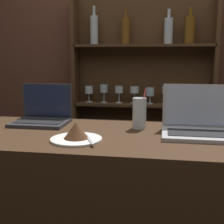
% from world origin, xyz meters
% --- Properties ---
extents(back_wall, '(7.00, 0.06, 2.70)m').
position_xyz_m(back_wall, '(0.00, 1.51, 1.35)').
color(back_wall, brown).
rests_on(back_wall, ground_plane).
extents(back_shelf, '(1.12, 0.18, 1.86)m').
position_xyz_m(back_shelf, '(-0.07, 1.43, 0.99)').
color(back_shelf, '#472D19').
rests_on(back_shelf, ground_plane).
extents(laptop_near, '(0.29, 0.22, 0.21)m').
position_xyz_m(laptop_near, '(-0.55, 0.50, 1.09)').
color(laptop_near, '#333338').
rests_on(laptop_near, bar_counter).
extents(laptop_far, '(0.34, 0.25, 0.23)m').
position_xyz_m(laptop_far, '(0.27, 0.39, 1.09)').
color(laptop_far, '#ADADB2').
rests_on(laptop_far, bar_counter).
extents(cake_plate, '(0.23, 0.23, 0.08)m').
position_xyz_m(cake_plate, '(-0.27, 0.19, 1.08)').
color(cake_plate, white).
rests_on(cake_plate, bar_counter).
extents(water_glass, '(0.07, 0.07, 0.20)m').
position_xyz_m(water_glass, '(-0.02, 0.47, 1.12)').
color(water_glass, silver).
rests_on(water_glass, bar_counter).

